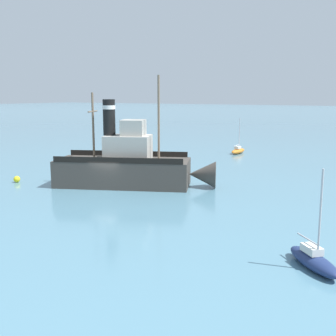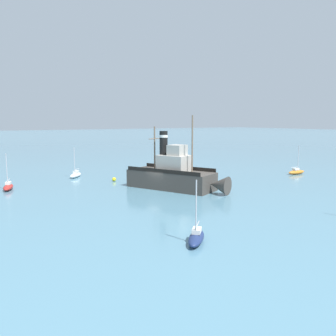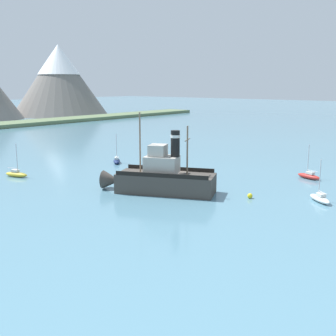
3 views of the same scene
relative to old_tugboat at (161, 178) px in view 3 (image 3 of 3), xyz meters
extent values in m
plane|color=teal|center=(2.21, -0.73, -1.83)|extent=(600.00, 600.00, 0.00)
cone|color=slate|center=(74.45, 119.26, 12.97)|extent=(40.58, 40.58, 29.61)
cone|color=white|center=(74.45, 119.26, 21.57)|extent=(18.02, 18.02, 12.52)
cube|color=#423D38|center=(0.25, -0.56, -0.63)|extent=(8.90, 12.75, 2.40)
cone|color=#423D38|center=(-2.68, 6.02, -0.63)|extent=(3.12, 3.15, 2.35)
cube|color=#B2ADA3|center=(0.05, -0.11, 1.67)|extent=(4.37, 4.87, 2.20)
cube|color=#B2ADA3|center=(-0.16, 0.35, 3.47)|extent=(2.82, 2.72, 1.40)
cylinder|color=black|center=(0.74, -1.66, 4.37)|extent=(1.10, 1.10, 3.20)
cylinder|color=silver|center=(0.74, -1.66, 5.27)|extent=(1.16, 1.16, 0.35)
cylinder|color=#75604C|center=(-1.09, 2.45, 4.32)|extent=(0.20, 0.20, 7.50)
cylinder|color=#75604C|center=(1.35, -3.03, 3.57)|extent=(0.20, 0.20, 6.00)
cylinder|color=#75604C|center=(1.35, -3.03, 4.89)|extent=(2.42, 1.17, 0.12)
cube|color=black|center=(-1.72, -1.44, 0.82)|extent=(4.75, 10.46, 0.50)
cube|color=black|center=(2.22, 0.32, 0.82)|extent=(4.75, 10.46, 0.50)
ellipsoid|color=#B22823|center=(19.18, -11.46, -1.48)|extent=(2.22, 3.95, 0.70)
cube|color=silver|center=(19.12, -11.65, -0.95)|extent=(0.95, 1.24, 0.36)
cylinder|color=#B7B7BC|center=(19.27, -11.17, 0.97)|extent=(0.10, 0.10, 4.20)
cylinder|color=#B7B7BC|center=(18.99, -12.03, -0.58)|extent=(0.63, 1.74, 0.08)
ellipsoid|color=navy|center=(10.41, 18.63, -1.48)|extent=(3.46, 3.47, 0.70)
cube|color=silver|center=(10.27, 18.49, -0.95)|extent=(1.23, 1.23, 0.36)
cylinder|color=#B7B7BC|center=(10.62, 18.85, 0.97)|extent=(0.10, 0.10, 4.20)
cylinder|color=#B7B7BC|center=(9.99, 18.21, -0.58)|extent=(1.33, 1.33, 0.08)
ellipsoid|color=gold|center=(-6.43, 22.11, -1.48)|extent=(2.14, 3.96, 0.70)
cube|color=silver|center=(-6.49, 22.30, -0.95)|extent=(0.93, 1.24, 0.36)
cylinder|color=#B7B7BC|center=(-6.35, 21.82, 0.97)|extent=(0.10, 0.10, 4.20)
cylinder|color=#B7B7BC|center=(-6.61, 22.68, -0.58)|extent=(0.59, 1.75, 0.08)
ellipsoid|color=white|center=(8.18, -16.92, -1.48)|extent=(3.29, 3.61, 0.70)
cube|color=silver|center=(8.06, -17.07, -0.95)|extent=(1.20, 1.25, 0.36)
cylinder|color=#B7B7BC|center=(8.38, -16.69, 0.97)|extent=(0.10, 0.10, 4.20)
cylinder|color=#B7B7BC|center=(7.80, -17.38, -0.58)|extent=(1.22, 1.43, 0.08)
sphere|color=yellow|center=(4.48, -9.98, -1.52)|extent=(0.61, 0.61, 0.61)
camera|label=1|loc=(30.29, 22.64, 6.39)|focal=45.00mm
camera|label=2|loc=(26.31, 39.50, 7.46)|focal=38.00mm
camera|label=3|loc=(-38.96, -32.75, 11.48)|focal=45.00mm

